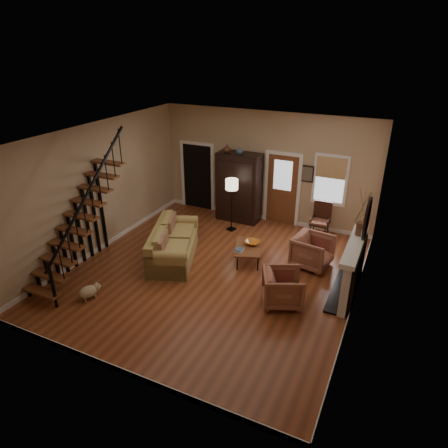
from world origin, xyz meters
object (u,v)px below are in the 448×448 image
at_px(floor_lamp, 232,205).
at_px(side_chair, 320,221).
at_px(armchair_left, 283,288).
at_px(armchair_right, 312,251).
at_px(armoire, 239,187).
at_px(sofa, 174,243).
at_px(coffee_table, 248,253).

distance_m(floor_lamp, side_chair, 2.52).
height_order(armchair_left, armchair_right, armchair_right).
distance_m(armoire, armchair_right, 3.35).
bearing_deg(floor_lamp, armchair_right, -21.18).
distance_m(armoire, floor_lamp, 0.84).
relative_size(armchair_right, side_chair, 0.87).
xyz_separation_m(armoire, side_chair, (2.55, -0.20, -0.54)).
bearing_deg(armchair_right, sofa, 117.52).
xyz_separation_m(armchair_right, floor_lamp, (-2.63, 1.02, 0.38)).
xyz_separation_m(armchair_left, floor_lamp, (-2.44, 2.80, 0.40)).
distance_m(coffee_table, armchair_right, 1.59).
xyz_separation_m(armchair_right, side_chair, (-0.20, 1.61, 0.11)).
distance_m(armoire, sofa, 3.02).
bearing_deg(armchair_left, side_chair, -23.92).
height_order(armchair_left, floor_lamp, floor_lamp).
xyz_separation_m(armoire, sofa, (-0.53, -2.91, -0.63)).
xyz_separation_m(coffee_table, armchair_right, (1.51, 0.44, 0.20)).
bearing_deg(coffee_table, floor_lamp, 127.48).
bearing_deg(armoire, armchair_left, -54.49).
relative_size(sofa, floor_lamp, 1.44).
height_order(armoire, floor_lamp, armoire).
distance_m(coffee_table, armchair_left, 1.89).
relative_size(armoire, armchair_right, 2.38).
bearing_deg(armoire, sofa, -100.35).
height_order(coffee_table, armchair_left, armchair_left).
height_order(armoire, armchair_left, armoire).
distance_m(sofa, floor_lamp, 2.25).
bearing_deg(armoire, side_chair, -4.48).
bearing_deg(coffee_table, armchair_right, 16.26).
xyz_separation_m(armoire, coffee_table, (1.23, -2.25, -0.85)).
height_order(coffee_table, floor_lamp, floor_lamp).
height_order(sofa, side_chair, side_chair).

